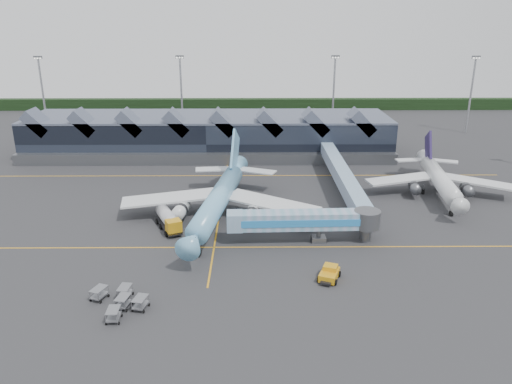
{
  "coord_description": "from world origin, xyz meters",
  "views": [
    {
      "loc": [
        5.81,
        -76.59,
        33.21
      ],
      "look_at": [
        6.47,
        3.03,
        5.0
      ],
      "focal_mm": 35.0,
      "sensor_mm": 36.0,
      "label": 1
    }
  ],
  "objects_px": {
    "jet_bridge": "(312,221)",
    "pushback_tug": "(329,274)",
    "main_airliner": "(220,197)",
    "regional_jet": "(438,178)",
    "fuel_truck": "(168,219)"
  },
  "relations": [
    {
      "from": "regional_jet",
      "to": "pushback_tug",
      "type": "relative_size",
      "value": 6.98
    },
    {
      "from": "fuel_truck",
      "to": "pushback_tug",
      "type": "distance_m",
      "value": 29.58
    },
    {
      "from": "jet_bridge",
      "to": "fuel_truck",
      "type": "distance_m",
      "value": 23.83
    },
    {
      "from": "main_airliner",
      "to": "fuel_truck",
      "type": "distance_m",
      "value": 9.75
    },
    {
      "from": "regional_jet",
      "to": "jet_bridge",
      "type": "height_order",
      "value": "regional_jet"
    },
    {
      "from": "regional_jet",
      "to": "fuel_truck",
      "type": "height_order",
      "value": "regional_jet"
    },
    {
      "from": "jet_bridge",
      "to": "pushback_tug",
      "type": "xyz_separation_m",
      "value": [
        1.0,
        -11.74,
        -2.69
      ]
    },
    {
      "from": "main_airliner",
      "to": "jet_bridge",
      "type": "distance_m",
      "value": 17.84
    },
    {
      "from": "pushback_tug",
      "to": "regional_jet",
      "type": "bearing_deg",
      "value": 73.46
    },
    {
      "from": "fuel_truck",
      "to": "main_airliner",
      "type": "bearing_deg",
      "value": 4.58
    },
    {
      "from": "main_airliner",
      "to": "regional_jet",
      "type": "xyz_separation_m",
      "value": [
        41.98,
        11.87,
        -0.45
      ]
    },
    {
      "from": "main_airliner",
      "to": "fuel_truck",
      "type": "height_order",
      "value": "main_airliner"
    },
    {
      "from": "regional_jet",
      "to": "jet_bridge",
      "type": "xyz_separation_m",
      "value": [
        -27.15,
        -21.78,
        0.13
      ]
    },
    {
      "from": "main_airliner",
      "to": "jet_bridge",
      "type": "height_order",
      "value": "main_airliner"
    },
    {
      "from": "jet_bridge",
      "to": "pushback_tug",
      "type": "relative_size",
      "value": 5.35
    }
  ]
}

